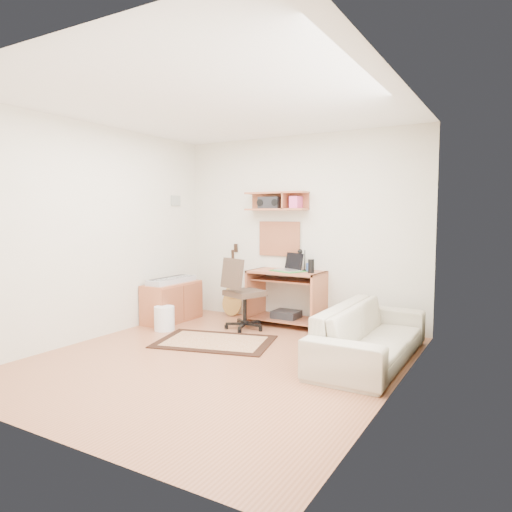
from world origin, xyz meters
The scene contains 22 objects.
floor centered at (0.00, 0.00, -0.01)m, with size 3.60×4.00×0.01m, color #AC6B47.
ceiling centered at (0.00, 0.00, 2.60)m, with size 3.60×4.00×0.01m, color white.
back_wall centered at (0.00, 2.00, 1.30)m, with size 3.60×0.01×2.60m, color beige.
left_wall centered at (-1.80, 0.00, 1.30)m, with size 0.01×4.00×2.60m, color beige.
right_wall centered at (1.80, 0.00, 1.30)m, with size 0.01×4.00×2.60m, color beige.
wall_shelf centered at (-0.30, 1.88, 1.70)m, with size 0.90×0.25×0.26m, color #B96641.
cork_board centered at (-0.30, 1.98, 1.17)m, with size 0.64×0.03×0.49m, color tan.
wall_photo centered at (-1.79, 1.50, 1.72)m, with size 0.02×0.20×0.15m, color #4C8CBF.
desk centered at (-0.06, 1.73, 0.38)m, with size 1.00×0.55×0.75m, color #B96641, non-canonical shape.
laptop centered at (-0.03, 1.71, 0.87)m, with size 0.32×0.32×0.25m, color silver, non-canonical shape.
speaker centered at (0.32, 1.68, 0.84)m, with size 0.08×0.08×0.18m, color black.
desk_lamp centered at (0.15, 1.87, 0.90)m, with size 0.10×0.10×0.29m, color black, non-canonical shape.
pencil_cup centered at (0.22, 1.83, 0.81)m, with size 0.08×0.08×0.11m, color #3653A4.
boombox centered at (-0.40, 1.87, 1.68)m, with size 0.31×0.14×0.16m, color black.
rug centered at (-0.41, 0.52, 0.01)m, with size 1.34×0.89×0.02m, color #D3BC8D.
task_chair centered at (-0.44, 1.26, 0.48)m, with size 0.49×0.49×0.96m, color #3D2F24, non-canonical shape.
cabinet centered at (-1.58, 1.14, 0.28)m, with size 0.40×0.90×0.55m, color #B96641.
music_keyboard centered at (-1.58, 1.14, 0.59)m, with size 0.25×0.80×0.07m, color #B2B5BA.
guitar centered at (-1.03, 1.86, 0.54)m, with size 0.29×0.18×1.08m, color #AE7E35, non-canonical shape.
waste_basket centered at (-1.32, 0.67, 0.16)m, with size 0.26×0.26×0.32m, color white.
printer centered at (0.83, 1.70, 0.09)m, with size 0.48×0.37×0.18m, color #A5A8AA.
sofa centered at (1.38, 0.77, 0.38)m, with size 1.93×0.56×0.76m, color #B9AD92.
Camera 1 is at (2.71, -3.90, 1.50)m, focal length 32.55 mm.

